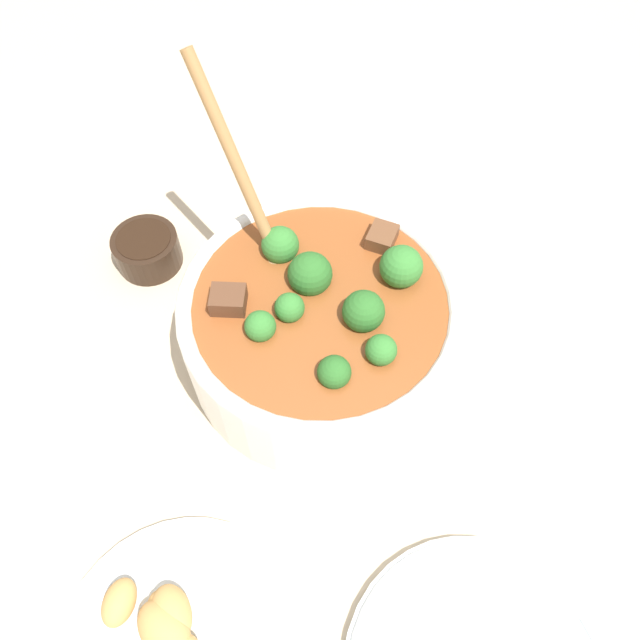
% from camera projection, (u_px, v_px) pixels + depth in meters
% --- Properties ---
extents(ground_plane, '(4.00, 4.00, 0.00)m').
position_uv_depth(ground_plane, '(320.00, 354.00, 0.68)').
color(ground_plane, '#C6B293').
extents(stew_bowl, '(0.28, 0.32, 0.28)m').
position_uv_depth(stew_bowl, '(320.00, 323.00, 0.63)').
color(stew_bowl, white).
rests_on(stew_bowl, ground_plane).
extents(condiment_bowl, '(0.08, 0.08, 0.04)m').
position_uv_depth(condiment_bowl, '(147.00, 249.00, 0.73)').
color(condiment_bowl, black).
rests_on(condiment_bowl, ground_plane).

